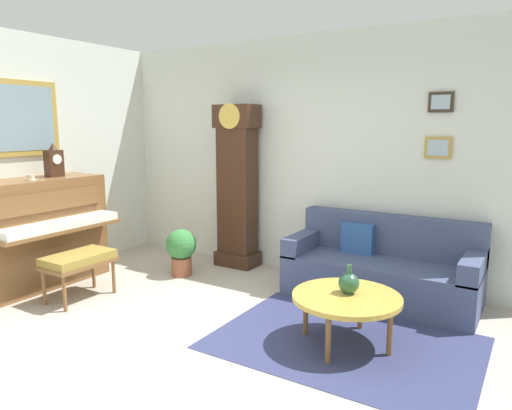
# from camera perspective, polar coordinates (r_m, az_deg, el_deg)

# --- Properties ---
(ground_plane) EXTENTS (6.40, 6.00, 0.10)m
(ground_plane) POSITION_cam_1_polar(r_m,az_deg,el_deg) (4.08, -10.50, -17.06)
(ground_plane) COLOR #B2A899
(wall_back) EXTENTS (5.30, 0.13, 2.80)m
(wall_back) POSITION_cam_1_polar(r_m,az_deg,el_deg) (5.65, 5.68, 5.87)
(wall_back) COLOR silver
(wall_back) RESTS_ON ground_plane
(area_rug) EXTENTS (2.10, 1.50, 0.01)m
(area_rug) POSITION_cam_1_polar(r_m,az_deg,el_deg) (4.09, 10.70, -16.15)
(area_rug) COLOR navy
(area_rug) RESTS_ON ground_plane
(piano) EXTENTS (0.87, 1.44, 1.20)m
(piano) POSITION_cam_1_polar(r_m,az_deg,el_deg) (5.73, -25.01, -3.00)
(piano) COLOR brown
(piano) RESTS_ON ground_plane
(piano_bench) EXTENTS (0.42, 0.70, 0.48)m
(piano_bench) POSITION_cam_1_polar(r_m,az_deg,el_deg) (5.14, -20.78, -6.37)
(piano_bench) COLOR brown
(piano_bench) RESTS_ON ground_plane
(grandfather_clock) EXTENTS (0.52, 0.34, 2.03)m
(grandfather_clock) POSITION_cam_1_polar(r_m,az_deg,el_deg) (5.86, -2.30, 1.76)
(grandfather_clock) COLOR #3D2316
(grandfather_clock) RESTS_ON ground_plane
(couch) EXTENTS (1.90, 0.80, 0.84)m
(couch) POSITION_cam_1_polar(r_m,az_deg,el_deg) (5.04, 15.05, -7.51)
(couch) COLOR #424C70
(couch) RESTS_ON ground_plane
(coffee_table) EXTENTS (0.88, 0.88, 0.42)m
(coffee_table) POSITION_cam_1_polar(r_m,az_deg,el_deg) (3.92, 10.96, -11.13)
(coffee_table) COLOR gold
(coffee_table) RESTS_ON ground_plane
(mantel_clock) EXTENTS (0.13, 0.18, 0.38)m
(mantel_clock) POSITION_cam_1_polar(r_m,az_deg,el_deg) (5.76, -23.39, 4.88)
(mantel_clock) COLOR #3D2316
(mantel_clock) RESTS_ON piano
(teacup) EXTENTS (0.12, 0.12, 0.06)m
(teacup) POSITION_cam_1_polar(r_m,az_deg,el_deg) (5.50, -25.74, 2.97)
(teacup) COLOR beige
(teacup) RESTS_ON piano
(green_jug) EXTENTS (0.17, 0.17, 0.24)m
(green_jug) POSITION_cam_1_polar(r_m,az_deg,el_deg) (3.92, 11.23, -9.30)
(green_jug) COLOR #234C33
(green_jug) RESTS_ON coffee_table
(potted_plant) EXTENTS (0.36, 0.36, 0.56)m
(potted_plant) POSITION_cam_1_polar(r_m,az_deg,el_deg) (5.65, -9.11, -5.32)
(potted_plant) COLOR #935138
(potted_plant) RESTS_ON ground_plane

